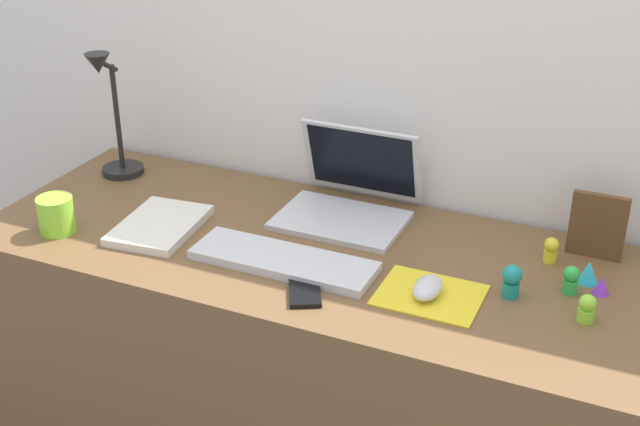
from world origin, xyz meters
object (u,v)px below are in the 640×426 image
desk_lamp (112,118)px  notebook_pad (160,225)px  toy_figurine_yellow (551,249)px  keyboard (283,260)px  coffee_mug (56,215)px  mouse (428,288)px  toy_figurine_teal (512,280)px  toy_figurine_purple (602,285)px  laptop (350,193)px  toy_figurine_green (571,279)px  toy_figurine_lime (587,308)px  toy_figurine_cyan (589,272)px  cell_phone (305,290)px  picture_frame (598,226)px

desk_lamp → notebook_pad: bearing=-37.8°
toy_figurine_yellow → keyboard: bearing=-154.5°
desk_lamp → coffee_mug: bearing=-78.5°
mouse → toy_figurine_teal: size_ratio=1.35×
toy_figurine_purple → coffee_mug: bearing=-168.8°
laptop → keyboard: (-0.04, -0.29, -0.04)m
toy_figurine_green → toy_figurine_purple: toy_figurine_green is taller
keyboard → notebook_pad: bearing=175.0°
laptop → toy_figurine_lime: laptop is taller
coffee_mug → toy_figurine_teal: 1.04m
laptop → toy_figurine_teal: bearing=-26.3°
toy_figurine_green → mouse: bearing=-152.8°
notebook_pad → toy_figurine_purple: 1.00m
mouse → toy_figurine_cyan: toy_figurine_cyan is taller
keyboard → toy_figurine_purple: 0.67m
cell_phone → toy_figurine_teal: 0.42m
desk_lamp → toy_figurine_yellow: (1.14, 0.01, -0.13)m
toy_figurine_teal → mouse: bearing=-155.3°
keyboard → mouse: size_ratio=4.27×
cell_phone → desk_lamp: size_ratio=0.37×
notebook_pad → toy_figurine_yellow: 0.89m
notebook_pad → toy_figurine_teal: (0.82, 0.04, 0.03)m
toy_figurine_lime → laptop: bearing=157.5°
desk_lamp → picture_frame: 1.23m
laptop → toy_figurine_teal: laptop is taller
desk_lamp → toy_figurine_teal: size_ratio=4.83×
keyboard → coffee_mug: coffee_mug is taller
picture_frame → coffee_mug: picture_frame is taller
toy_figurine_cyan → cell_phone: bearing=-152.1°
keyboard → toy_figurine_green: size_ratio=6.72×
mouse → toy_figurine_teal: toy_figurine_teal is taller
toy_figurine_cyan → keyboard: bearing=-162.5°
desk_lamp → toy_figurine_purple: (1.26, -0.08, -0.14)m
desk_lamp → picture_frame: desk_lamp is taller
toy_figurine_purple → keyboard: bearing=-166.1°
laptop → cell_phone: 0.38m
laptop → cell_phone: size_ratio=2.34×
mouse → toy_figurine_yellow: 0.32m
coffee_mug → toy_figurine_green: coffee_mug is taller
notebook_pad → toy_figurine_purple: bearing=1.8°
coffee_mug → toy_figurine_purple: 1.22m
toy_figurine_green → toy_figurine_teal: (-0.11, -0.06, 0.01)m
picture_frame → toy_figurine_purple: 0.17m
notebook_pad → coffee_mug: 0.24m
laptop → mouse: size_ratio=3.12×
notebook_pad → toy_figurine_green: size_ratio=3.93×
coffee_mug → toy_figurine_cyan: 1.20m
coffee_mug → toy_figurine_teal: (1.03, 0.15, -0.01)m
desk_lamp → toy_figurine_green: bearing=-5.0°
mouse → toy_figurine_teal: 0.17m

